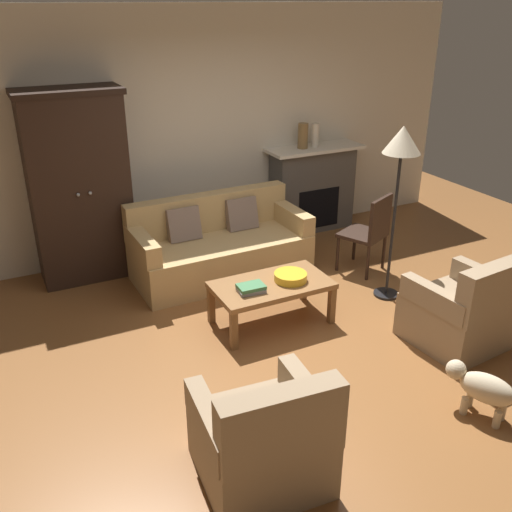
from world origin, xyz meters
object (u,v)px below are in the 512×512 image
(armoire, at_px, (79,187))
(coffee_table, at_px, (272,288))
(armchair_near_left, at_px, (263,441))
(fruit_bowl, at_px, (290,277))
(fireplace, at_px, (312,188))
(book_stack, at_px, (251,288))
(side_chair_wooden, at_px, (370,229))
(dog, at_px, (482,387))
(mantel_vase_cream, at_px, (315,135))
(armchair_near_right, at_px, (462,312))
(floor_lamp, at_px, (401,151))
(mantel_vase_bronze, at_px, (303,136))
(couch, at_px, (219,248))

(armoire, relative_size, coffee_table, 1.85)
(armchair_near_left, bearing_deg, fruit_bowl, 55.62)
(fireplace, height_order, book_stack, fireplace)
(fruit_bowl, height_order, armchair_near_left, armchair_near_left)
(book_stack, relative_size, side_chair_wooden, 0.29)
(coffee_table, height_order, fruit_bowl, fruit_bowl)
(coffee_table, height_order, dog, coffee_table)
(coffee_table, bearing_deg, armoire, 126.15)
(armoire, height_order, coffee_table, armoire)
(mantel_vase_cream, xyz_separation_m, dog, (-0.86, -3.76, -1.02))
(mantel_vase_cream, bearing_deg, armchair_near_left, -125.62)
(armchair_near_right, bearing_deg, floor_lamp, 90.16)
(side_chair_wooden, bearing_deg, floor_lamp, -106.11)
(armoire, xyz_separation_m, coffee_table, (1.34, -1.83, -0.65))
(fruit_bowl, relative_size, dog, 0.58)
(book_stack, bearing_deg, fireplace, 46.72)
(armoire, distance_m, side_chair_wooden, 3.17)
(armchair_near_left, relative_size, side_chair_wooden, 0.98)
(fireplace, relative_size, side_chair_wooden, 1.40)
(mantel_vase_bronze, height_order, armchair_near_right, mantel_vase_bronze)
(mantel_vase_cream, height_order, dog, mantel_vase_cream)
(armoire, bearing_deg, mantel_vase_bronze, 1.24)
(coffee_table, bearing_deg, mantel_vase_bronze, 52.81)
(book_stack, xyz_separation_m, mantel_vase_cream, (1.86, 1.96, 0.82))
(side_chair_wooden, bearing_deg, fireplace, 85.13)
(armoire, bearing_deg, armchair_near_left, -84.00)
(fruit_bowl, distance_m, armchair_near_right, 1.56)
(coffee_table, height_order, side_chair_wooden, side_chair_wooden)
(fruit_bowl, bearing_deg, book_stack, -175.24)
(couch, height_order, mantel_vase_cream, mantel_vase_cream)
(fireplace, xyz_separation_m, couch, (-1.64, -0.72, -0.25))
(fireplace, bearing_deg, mantel_vase_cream, -90.00)
(armchair_near_left, bearing_deg, fireplace, 54.51)
(coffee_table, bearing_deg, fireplace, 49.77)
(armchair_near_left, distance_m, dog, 1.73)
(fireplace, bearing_deg, armchair_near_right, -95.32)
(book_stack, xyz_separation_m, armchair_near_right, (1.58, -1.01, -0.14))
(armoire, distance_m, floor_lamp, 3.31)
(armchair_near_right, bearing_deg, side_chair_wooden, 84.29)
(fruit_bowl, xyz_separation_m, mantel_vase_cream, (1.43, 1.92, 0.81))
(coffee_table, bearing_deg, couch, 91.18)
(book_stack, height_order, armchair_near_right, armchair_near_right)
(couch, bearing_deg, coffee_table, -88.82)
(dog, bearing_deg, fireplace, 77.20)
(couch, height_order, side_chair_wooden, side_chair_wooden)
(fireplace, bearing_deg, floor_lamp, -98.12)
(mantel_vase_cream, distance_m, dog, 3.99)
(coffee_table, relative_size, side_chair_wooden, 1.22)
(mantel_vase_cream, relative_size, floor_lamp, 0.17)
(armoire, height_order, floor_lamp, armoire)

